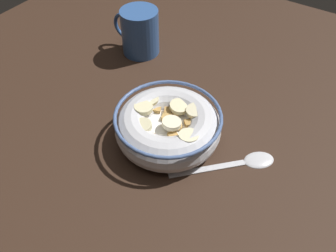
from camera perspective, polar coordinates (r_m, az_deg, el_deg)
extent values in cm
cube|color=#332116|center=(59.43, 0.00, -2.64)|extent=(116.39, 116.39, 2.00)
cylinder|color=silver|center=(58.45, 0.00, -1.81)|extent=(9.57, 9.57, 0.60)
torus|color=silver|center=(56.58, 0.00, -0.12)|extent=(17.40, 17.40, 5.65)
torus|color=#4C6699|center=(54.76, 0.00, 1.68)|extent=(17.48, 17.48, 0.60)
cylinder|color=white|center=(56.14, 0.00, 0.30)|extent=(14.01, 14.01, 0.40)
cube|color=#B78947|center=(55.44, 3.51, 0.49)|extent=(2.05, 2.05, 0.73)
cube|color=tan|center=(56.30, -4.76, 0.94)|extent=(1.99, 2.00, 0.75)
cube|color=#B78947|center=(53.82, 0.84, -1.64)|extent=(2.01, 1.99, 0.79)
cube|color=tan|center=(59.14, -2.31, 4.02)|extent=(1.98, 1.99, 0.72)
cube|color=tan|center=(57.06, 5.25, 1.98)|extent=(1.98, 2.01, 0.82)
cube|color=#AD7F42|center=(52.94, -4.22, -2.73)|extent=(1.97, 1.97, 0.66)
cube|color=#B78947|center=(56.98, 1.73, 2.10)|extent=(1.90, 1.89, 0.69)
cube|color=#AD7F42|center=(53.01, 3.45, -2.48)|extent=(2.00, 2.02, 0.74)
cube|color=#AD7F42|center=(53.70, -3.09, -1.70)|extent=(1.65, 1.69, 0.76)
cube|color=tan|center=(52.38, -0.60, -3.43)|extent=(2.06, 2.06, 0.77)
cube|color=#B78947|center=(60.05, -1.17, 4.97)|extent=(1.95, 1.92, 0.76)
cube|color=tan|center=(56.39, -0.26, 1.52)|extent=(1.78, 1.73, 0.78)
cube|color=#B78947|center=(59.83, 0.04, 4.77)|extent=(2.06, 2.06, 0.79)
cube|color=#B78947|center=(57.88, -1.89, 2.83)|extent=(1.93, 1.91, 0.75)
cube|color=tan|center=(54.71, 1.32, -0.29)|extent=(2.02, 2.02, 0.71)
cube|color=#B78947|center=(55.27, 5.17, -0.15)|extent=(2.03, 2.03, 0.65)
cube|color=#AD7F42|center=(57.30, 0.07, 2.47)|extent=(1.97, 1.98, 0.73)
cube|color=#B78947|center=(57.99, -3.60, 2.81)|extent=(1.57, 1.57, 0.66)
cylinder|color=beige|center=(56.94, 2.10, 3.09)|extent=(4.43, 4.37, 1.38)
cylinder|color=#F4EABC|center=(52.09, 3.42, -1.70)|extent=(4.39, 4.42, 1.10)
cylinder|color=#F4EABC|center=(56.18, 4.57, 2.52)|extent=(4.39, 4.42, 1.15)
cylinder|color=beige|center=(56.42, -4.09, 3.00)|extent=(3.55, 3.59, 1.03)
cylinder|color=beige|center=(58.23, -3.04, 4.44)|extent=(4.36, 4.39, 1.11)
cylinder|color=beige|center=(53.89, -4.29, 0.00)|extent=(4.32, 4.31, 1.25)
cylinder|color=#F9EFC6|center=(54.24, 0.61, 0.51)|extent=(3.23, 3.28, 1.09)
ellipsoid|color=silver|center=(57.26, 14.82, -5.22)|extent=(5.84, 5.86, 0.80)
cube|color=silver|center=(54.81, 6.45, -6.99)|extent=(9.40, 9.54, 0.36)
cylinder|color=#335999|center=(75.42, -4.62, 15.20)|extent=(7.89, 7.89, 9.62)
torus|color=#335999|center=(77.59, -7.04, 15.98)|extent=(6.18, 0.80, 6.18)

